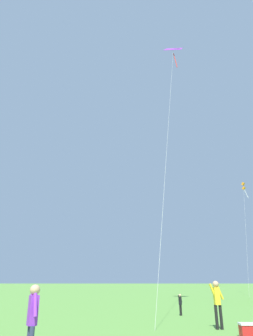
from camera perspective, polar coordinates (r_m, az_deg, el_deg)
The scene contains 6 objects.
kite_purple_streamer at distance 30.03m, azimuth 8.84°, elevation 20.02°, with size 4.34×10.83×22.87m.
kite_orange_box at distance 48.32m, azimuth 21.18°, elevation -3.40°, with size 3.90×6.35×15.50m.
person_in_blue_jacket at distance 7.84m, azimuth -17.10°, elevation -25.04°, with size 0.35×0.50×1.68m.
person_child_small at distance 18.25m, azimuth 10.14°, elevation -23.54°, with size 0.27×0.29×1.08m.
person_with_spool at distance 13.55m, azimuth 16.71°, elevation -22.54°, with size 0.57×0.24×1.75m.
picnic_cooler at distance 12.08m, azimuth 22.05°, elevation -26.32°, with size 0.60×0.40×0.44m.
Camera 1 is at (1.09, -2.31, 1.76)m, focal length 32.55 mm.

